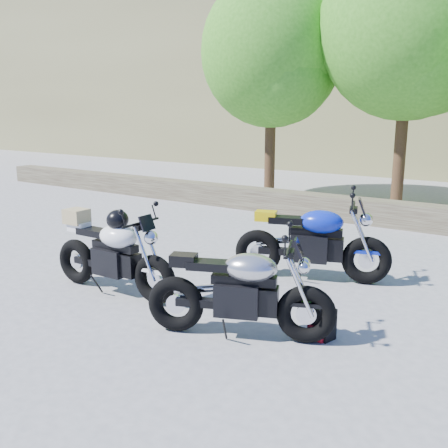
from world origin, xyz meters
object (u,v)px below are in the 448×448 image
Objects in this scene: white_bike at (112,252)px; backpack at (322,323)px; silver_bike at (241,293)px; blue_bike at (312,243)px.

white_bike reaches higher than backpack.
silver_bike is 0.90× the size of blue_bike.
blue_bike reaches higher than backpack.
silver_bike is at bearing -104.77° from blue_bike.
white_bike is 2.80m from backpack.
blue_bike is 6.33× the size of backpack.
white_bike is at bearing -153.57° from blue_bike.
blue_bike is 1.90m from backpack.
silver_bike is at bearing -6.23° from white_bike.
white_bike is 2.70m from blue_bike.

